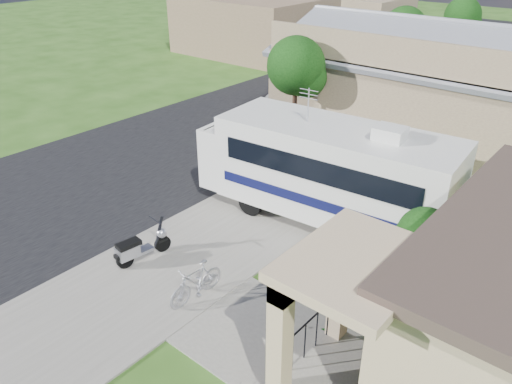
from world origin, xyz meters
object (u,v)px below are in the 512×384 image
Objects in this scene: shrub at (424,262)px; van at (364,69)px; garden_hose at (324,338)px; scooter at (140,247)px; pickup_truck at (312,95)px; motorhome at (326,169)px; bicycle at (196,284)px.

shrub reaches higher than van.
van is 22.10m from garden_hose.
scooter is 5.66m from garden_hose.
scooter is 0.29× the size of van.
pickup_truck is at bearing 113.67° from scooter.
pickup_truck is (-10.73, 11.29, -0.70)m from shrub.
motorhome is 4.80× the size of scooter.
van reaches higher than bicycle.
pickup_truck reaches higher than bicycle.
bicycle is 3.37m from garden_hose.
motorhome is 1.52× the size of pickup_truck.
pickup_truck is 6.14m from van.
bicycle is 21.63m from van.
van is 15.74× the size of garden_hose.
motorhome reaches higher than shrub.
shrub is (4.16, -2.26, -0.32)m from motorhome.
shrub is 7.45m from scooter.
bicycle is (-4.38, -3.14, -0.95)m from shrub.
van is (-6.94, 15.15, -0.90)m from motorhome.
van is (-0.38, 6.13, 0.12)m from pickup_truck.
pickup_truck is 16.64m from garden_hose.
motorhome is 4.97× the size of bicycle.
bicycle is 0.28× the size of van.
motorhome is 16.69m from van.
pickup_truck is at bearing -86.81° from van.
motorhome reaches higher than van.
bicycle is at bearing -97.23° from motorhome.
bicycle reaches higher than garden_hose.
van is (-11.10, 17.42, -0.58)m from shrub.
scooter is at bearing 179.99° from bicycle.
bicycle is 15.76m from pickup_truck.
shrub is 15.59m from pickup_truck.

